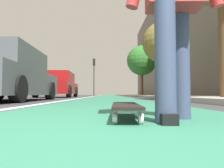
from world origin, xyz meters
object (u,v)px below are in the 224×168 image
Objects in this scene: skateboard at (125,107)px; street_tree_mid at (163,43)px; parked_car_near at (6,76)px; traffic_light at (94,70)px; street_tree_far at (142,61)px; parked_car_mid at (58,85)px.

street_tree_mid reaches higher than skateboard.
parked_car_near reaches higher than skateboard.
street_tree_mid is (-12.85, -4.78, 0.10)m from traffic_light.
street_tree_mid reaches higher than parked_car_near.
parked_car_near is at bearing 134.36° from street_tree_mid.
parked_car_near is 1.04× the size of street_tree_mid.
skateboard is 23.24m from traffic_light.
traffic_light is 7.04m from street_tree_far.
skateboard is 5.29m from parked_car_near.
skateboard is at bearing -144.96° from parked_car_near.
traffic_light is 0.92× the size of street_tree_far.
parked_car_near is 6.89m from parked_car_mid.
parked_car_near is at bearing 156.20° from street_tree_far.
street_tree_far is (13.53, -5.97, 2.60)m from parked_car_near.
street_tree_far is (7.70, 0.00, 0.21)m from street_tree_mid.
street_tree_mid is 0.91× the size of street_tree_far.
street_tree_far reaches higher than parked_car_mid.
parked_car_near is at bearing 35.04° from skateboard.
parked_car_near is at bearing -178.43° from parked_car_mid.
street_tree_far is (17.83, -2.95, 3.21)m from skateboard.
skateboard is 11.65m from parked_car_mid.
street_tree_far is at bearing -9.39° from skateboard.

